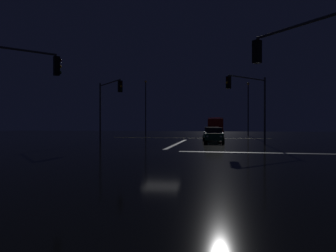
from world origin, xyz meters
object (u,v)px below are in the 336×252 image
object	(u,v)px
sedan_silver	(212,133)
traffic_signal_nw	(108,99)
box_truck	(216,126)
traffic_signal_sw	(1,78)
sedan_black	(214,132)
traffic_signal_se	(301,65)
streetlamp_right_far	(248,105)
sedan_green	(214,135)
traffic_signal_ne	(250,96)
streetlamp_left_far	(146,104)

from	to	relation	value
sedan_silver	traffic_signal_nw	bearing A→B (deg)	-137.88
box_truck	traffic_signal_sw	distance (m)	37.32
sedan_black	traffic_signal_se	bearing A→B (deg)	-82.31
box_truck	traffic_signal_sw	xyz separation A→B (m)	(-10.42, -35.75, 2.52)
sedan_black	box_truck	xyz separation A→B (m)	(0.25, 7.41, 0.91)
sedan_silver	box_truck	bearing A→B (deg)	88.18
sedan_silver	streetlamp_right_far	world-z (taller)	streetlamp_right_far
traffic_signal_se	sedan_silver	bearing A→B (deg)	99.96
sedan_green	traffic_signal_ne	world-z (taller)	traffic_signal_ne
traffic_signal_ne	traffic_signal_se	size ratio (longest dim) A/B	1.03
box_truck	traffic_signal_sw	bearing A→B (deg)	-106.24
sedan_green	traffic_signal_nw	distance (m)	11.49
streetlamp_left_far	traffic_signal_se	bearing A→B (deg)	-66.18
traffic_signal_nw	traffic_signal_ne	bearing A→B (deg)	0.04
traffic_signal_se	traffic_signal_nw	xyz separation A→B (m)	(-14.00, 14.00, 0.14)
traffic_signal_sw	sedan_black	bearing A→B (deg)	70.27
box_truck	traffic_signal_ne	bearing A→B (deg)	-81.63
sedan_silver	traffic_signal_ne	bearing A→B (deg)	-67.82
traffic_signal_ne	streetlamp_left_far	world-z (taller)	streetlamp_left_far
sedan_black	traffic_signal_nw	bearing A→B (deg)	-124.59
traffic_signal_se	traffic_signal_sw	xyz separation A→B (m)	(-14.04, 0.34, -0.00)
traffic_signal_ne	traffic_signal_nw	xyz separation A→B (m)	(-13.63, -0.01, -0.06)
box_truck	traffic_signal_ne	distance (m)	22.49
sedan_green	sedan_black	size ratio (longest dim) A/B	1.00
traffic_signal_se	streetlamp_left_far	bearing A→B (deg)	113.82
box_truck	traffic_signal_nw	world-z (taller)	traffic_signal_nw
traffic_signal_ne	traffic_signal_sw	world-z (taller)	traffic_signal_ne
sedan_black	traffic_signal_sw	xyz separation A→B (m)	(-10.17, -28.34, 3.43)
sedan_silver	box_truck	xyz separation A→B (m)	(0.42, 13.09, 0.91)
sedan_black	traffic_signal_se	world-z (taller)	traffic_signal_se
traffic_signal_sw	streetlamp_right_far	xyz separation A→B (m)	(15.86, 36.36, 0.99)
sedan_black	streetlamp_right_far	world-z (taller)	streetlamp_right_far
streetlamp_left_far	box_truck	bearing A→B (deg)	-2.75
sedan_black	traffic_signal_nw	xyz separation A→B (m)	(-10.13, -14.69, 3.57)
sedan_black	streetlamp_left_far	bearing A→B (deg)	146.97
traffic_signal_sw	streetlamp_left_far	world-z (taller)	streetlamp_left_far
traffic_signal_ne	traffic_signal_se	world-z (taller)	traffic_signal_ne
sedan_green	traffic_signal_sw	world-z (taller)	traffic_signal_sw
traffic_signal_sw	streetlamp_right_far	bearing A→B (deg)	66.43
traffic_signal_se	traffic_signal_sw	bearing A→B (deg)	178.62
sedan_black	traffic_signal_sw	distance (m)	30.31
traffic_signal_se	streetlamp_left_far	world-z (taller)	streetlamp_left_far
sedan_silver	traffic_signal_sw	distance (m)	25.01
sedan_black	traffic_signal_ne	size ratio (longest dim) A/B	0.68
box_truck	streetlamp_right_far	xyz separation A→B (m)	(5.44, 0.60, 3.52)
sedan_silver	traffic_signal_se	world-z (taller)	traffic_signal_se
sedan_green	sedan_silver	bearing A→B (deg)	94.28
sedan_silver	traffic_signal_se	xyz separation A→B (m)	(4.04, -23.00, 3.43)
sedan_green	sedan_black	distance (m)	11.31
streetlamp_right_far	sedan_green	bearing A→B (deg)	-105.72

